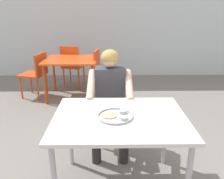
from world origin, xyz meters
TOP-DOWN VIEW (x-y plane):
  - back_wall at (0.00, 3.83)m, footprint 12.00×0.12m
  - table_foreground at (0.07, -0.01)m, footprint 1.12×0.83m
  - thali_tray at (0.03, -0.02)m, footprint 0.30×0.30m
  - chair_foreground at (-0.01, 0.89)m, footprint 0.43×0.39m
  - diner_foreground at (-0.01, 0.67)m, footprint 0.49×0.55m
  - table_background_red at (-0.72, 2.33)m, footprint 0.94×0.82m
  - chair_red_left at (-1.38, 2.35)m, footprint 0.50×0.49m
  - chair_red_right at (-0.15, 2.36)m, footprint 0.46×0.44m
  - chair_red_far at (-0.80, 2.90)m, footprint 0.49×0.51m

SIDE VIEW (x-z plane):
  - chair_red_left at x=-1.38m, z-range 0.07..0.90m
  - chair_foreground at x=-0.01m, z-range 0.07..0.92m
  - chair_red_right at x=-0.15m, z-range 0.06..0.95m
  - chair_red_far at x=-0.80m, z-range 0.07..0.95m
  - table_background_red at x=-0.72m, z-range 0.28..1.01m
  - table_foreground at x=0.07m, z-range 0.30..1.04m
  - diner_foreground at x=-0.01m, z-range 0.12..1.29m
  - thali_tray at x=0.03m, z-range 0.74..0.78m
  - back_wall at x=0.00m, z-range 0.00..3.40m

